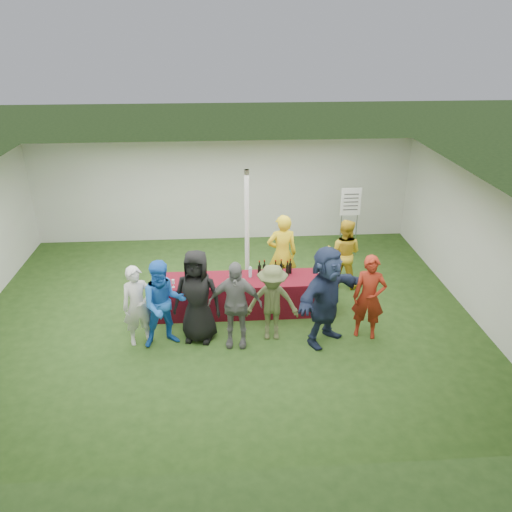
{
  "coord_description": "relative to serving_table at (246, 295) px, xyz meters",
  "views": [
    {
      "loc": [
        0.02,
        -8.82,
        5.44
      ],
      "look_at": [
        0.62,
        0.1,
        1.25
      ],
      "focal_mm": 35.0,
      "sensor_mm": 36.0,
      "label": 1
    }
  ],
  "objects": [
    {
      "name": "staff_back",
      "position": [
        2.23,
        0.99,
        0.42
      ],
      "size": [
        0.95,
        0.88,
        1.58
      ],
      "primitive_type": "imported",
      "rotation": [
        0.0,
        0.0,
        2.69
      ],
      "color": "gold",
      "rests_on": "ground"
    },
    {
      "name": "customer_5",
      "position": [
        1.39,
        -1.17,
        0.58
      ],
      "size": [
        1.73,
        1.57,
        1.92
      ],
      "primitive_type": "imported",
      "rotation": [
        0.0,
        0.0,
        0.69
      ],
      "color": "#1F2A46",
      "rests_on": "ground"
    },
    {
      "name": "serving_table",
      "position": [
        0.0,
        0.0,
        0.0
      ],
      "size": [
        3.6,
        0.8,
        0.75
      ],
      "primitive_type": "cube",
      "color": "maroon",
      "rests_on": "ground"
    },
    {
      "name": "dump_bucket",
      "position": [
        1.55,
        -0.22,
        0.46
      ],
      "size": [
        0.27,
        0.27,
        0.18
      ],
      "primitive_type": "cylinder",
      "color": "slate",
      "rests_on": "serving_table"
    },
    {
      "name": "customer_0",
      "position": [
        -2.02,
        -0.97,
        0.4
      ],
      "size": [
        0.66,
        0.55,
        1.55
      ],
      "primitive_type": "imported",
      "rotation": [
        0.0,
        0.0,
        0.36
      ],
      "color": "silver",
      "rests_on": "ground"
    },
    {
      "name": "tent",
      "position": [
        0.08,
        1.1,
        0.98
      ],
      "size": [
        10.0,
        10.0,
        10.0
      ],
      "color": "white",
      "rests_on": "ground"
    },
    {
      "name": "ground",
      "position": [
        -0.42,
        -0.1,
        -0.38
      ],
      "size": [
        60.0,
        60.0,
        0.0
      ],
      "primitive_type": "plane",
      "color": "#284719",
      "rests_on": "ground"
    },
    {
      "name": "customer_6",
      "position": [
        2.23,
        -1.05,
        0.45
      ],
      "size": [
        0.7,
        0.56,
        1.66
      ],
      "primitive_type": "imported",
      "rotation": [
        0.0,
        0.0,
        -0.31
      ],
      "color": "maroon",
      "rests_on": "ground"
    },
    {
      "name": "wine_glasses",
      "position": [
        -0.91,
        -0.26,
        0.49
      ],
      "size": [
        1.22,
        0.12,
        0.16
      ],
      "color": "silver",
      "rests_on": "serving_table"
    },
    {
      "name": "customer_3",
      "position": [
        -0.26,
        -1.16,
        0.47
      ],
      "size": [
        1.03,
        0.52,
        1.68
      ],
      "primitive_type": "imported",
      "rotation": [
        0.0,
        0.0,
        -0.11
      ],
      "color": "slate",
      "rests_on": "ground"
    },
    {
      "name": "wine_bottles",
      "position": [
        0.63,
        0.15,
        0.5
      ],
      "size": [
        0.71,
        0.16,
        0.32
      ],
      "color": "black",
      "rests_on": "serving_table"
    },
    {
      "name": "wine_list_sign",
      "position": [
        2.71,
        2.55,
        0.94
      ],
      "size": [
        0.5,
        0.03,
        1.8
      ],
      "color": "slate",
      "rests_on": "ground"
    },
    {
      "name": "staff_pourer",
      "position": [
        0.82,
        0.8,
        0.53
      ],
      "size": [
        0.69,
        0.48,
        1.8
      ],
      "primitive_type": "imported",
      "rotation": [
        0.0,
        0.0,
        3.21
      ],
      "color": "yellow",
      "rests_on": "ground"
    },
    {
      "name": "customer_1",
      "position": [
        -1.54,
        -1.06,
        0.47
      ],
      "size": [
        0.95,
        0.82,
        1.69
      ],
      "primitive_type": "imported",
      "rotation": [
        0.0,
        0.0,
        0.24
      ],
      "color": "blue",
      "rests_on": "ground"
    },
    {
      "name": "bar_towel",
      "position": [
        1.63,
        0.05,
        0.39
      ],
      "size": [
        0.25,
        0.18,
        0.03
      ],
      "primitive_type": "cube",
      "color": "white",
      "rests_on": "serving_table"
    },
    {
      "name": "water_bottle",
      "position": [
        0.09,
        0.08,
        0.48
      ],
      "size": [
        0.07,
        0.07,
        0.23
      ],
      "color": "silver",
      "rests_on": "serving_table"
    },
    {
      "name": "customer_4",
      "position": [
        0.43,
        -1.0,
        0.38
      ],
      "size": [
        1.03,
        0.65,
        1.51
      ],
      "primitive_type": "imported",
      "rotation": [
        0.0,
        0.0,
        -0.09
      ],
      "color": "#4F5731",
      "rests_on": "ground"
    },
    {
      "name": "customer_2",
      "position": [
        -0.94,
        -0.93,
        0.53
      ],
      "size": [
        0.98,
        0.74,
        1.81
      ],
      "primitive_type": "imported",
      "rotation": [
        0.0,
        0.0,
        -0.2
      ],
      "color": "black",
      "rests_on": "ground"
    }
  ]
}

